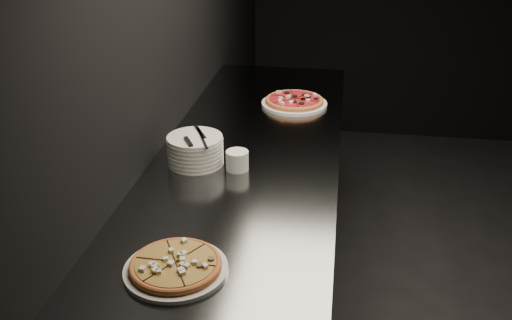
# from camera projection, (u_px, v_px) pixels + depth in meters

# --- Properties ---
(wall_left) EXTENTS (0.02, 5.00, 2.80)m
(wall_left) POSITION_uv_depth(u_px,v_px,m) (156.00, 31.00, 2.21)
(wall_left) COLOR black
(wall_left) RESTS_ON floor
(counter) EXTENTS (0.74, 2.44, 0.92)m
(counter) POSITION_uv_depth(u_px,v_px,m) (251.00, 242.00, 2.57)
(counter) COLOR #595D60
(counter) RESTS_ON floor
(pizza_mushroom) EXTENTS (0.30, 0.30, 0.03)m
(pizza_mushroom) POSITION_uv_depth(u_px,v_px,m) (176.00, 266.00, 1.60)
(pizza_mushroom) COLOR silver
(pizza_mushroom) RESTS_ON counter
(pizza_tomato) EXTENTS (0.36, 0.36, 0.04)m
(pizza_tomato) POSITION_uv_depth(u_px,v_px,m) (294.00, 101.00, 2.84)
(pizza_tomato) COLOR silver
(pizza_tomato) RESTS_ON counter
(plate_stack) EXTENTS (0.22, 0.22, 0.11)m
(plate_stack) POSITION_uv_depth(u_px,v_px,m) (195.00, 150.00, 2.22)
(plate_stack) COLOR silver
(plate_stack) RESTS_ON counter
(cutlery) EXTENTS (0.10, 0.23, 0.01)m
(cutlery) POSITION_uv_depth(u_px,v_px,m) (196.00, 138.00, 2.18)
(cutlery) COLOR #BBBDC2
(cutlery) RESTS_ON plate_stack
(ramekin) EXTENTS (0.09, 0.09, 0.08)m
(ramekin) POSITION_uv_depth(u_px,v_px,m) (237.00, 160.00, 2.18)
(ramekin) COLOR silver
(ramekin) RESTS_ON counter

